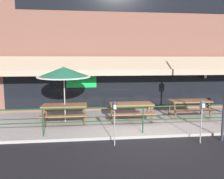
% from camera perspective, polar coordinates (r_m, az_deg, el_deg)
% --- Properties ---
extents(ground_plane, '(120.00, 120.00, 0.00)m').
position_cam_1_polar(ground_plane, '(7.76, 8.58, -12.55)').
color(ground_plane, black).
extents(patio_deck, '(15.00, 4.00, 0.10)m').
position_cam_1_polar(patio_deck, '(9.60, 5.52, -8.20)').
color(patio_deck, '#ADA89E').
rests_on(patio_deck, ground).
extents(restaurant_building, '(15.00, 1.60, 8.17)m').
position_cam_1_polar(restaurant_building, '(11.50, 3.46, 14.59)').
color(restaurant_building, brown).
rests_on(restaurant_building, ground).
extents(patio_railing, '(13.84, 0.04, 0.97)m').
position_cam_1_polar(patio_railing, '(7.81, 8.14, -6.28)').
color(patio_railing, '#194723').
rests_on(patio_railing, patio_deck).
extents(picnic_table_left, '(1.80, 1.42, 0.76)m').
position_cam_1_polar(picnic_table_left, '(9.17, -12.24, -4.86)').
color(picnic_table_left, brown).
rests_on(picnic_table_left, patio_deck).
extents(picnic_table_centre, '(1.80, 1.42, 0.76)m').
position_cam_1_polar(picnic_table_centre, '(9.29, 5.02, -4.55)').
color(picnic_table_centre, brown).
rests_on(picnic_table_centre, patio_deck).
extents(picnic_table_right, '(1.80, 1.42, 0.76)m').
position_cam_1_polar(picnic_table_right, '(10.52, 19.59, -3.53)').
color(picnic_table_right, brown).
rests_on(picnic_table_right, patio_deck).
extents(patio_umbrella_left, '(2.14, 2.14, 2.38)m').
position_cam_1_polar(patio_umbrella_left, '(9.04, -12.47, 4.39)').
color(patio_umbrella_left, '#B7B2A8').
rests_on(patio_umbrella_left, patio_deck).
extents(parking_meter_near, '(0.15, 0.16, 1.42)m').
position_cam_1_polar(parking_meter_near, '(6.75, 0.69, -5.37)').
color(parking_meter_near, gray).
rests_on(parking_meter_near, ground).
extents(parking_meter_far, '(0.15, 0.16, 1.42)m').
position_cam_1_polar(parking_meter_far, '(7.52, 22.46, -4.62)').
color(parking_meter_far, gray).
rests_on(parking_meter_far, ground).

